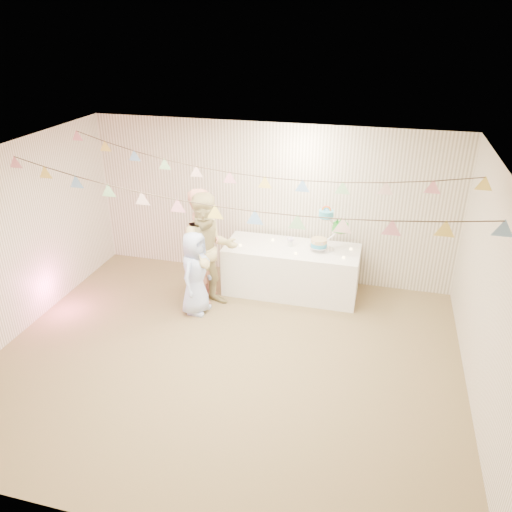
% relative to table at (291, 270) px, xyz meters
% --- Properties ---
extents(floor, '(6.00, 6.00, 0.00)m').
position_rel_table_xyz_m(floor, '(-0.48, -1.96, -0.39)').
color(floor, brown).
rests_on(floor, ground).
extents(ceiling, '(6.00, 6.00, 0.00)m').
position_rel_table_xyz_m(ceiling, '(-0.48, -1.96, 2.21)').
color(ceiling, white).
rests_on(ceiling, ground).
extents(back_wall, '(6.00, 6.00, 0.00)m').
position_rel_table_xyz_m(back_wall, '(-0.48, 0.54, 0.91)').
color(back_wall, white).
rests_on(back_wall, ground).
extents(front_wall, '(6.00, 6.00, 0.00)m').
position_rel_table_xyz_m(front_wall, '(-0.48, -4.46, 0.91)').
color(front_wall, white).
rests_on(front_wall, ground).
extents(left_wall, '(5.00, 5.00, 0.00)m').
position_rel_table_xyz_m(left_wall, '(-3.48, -1.96, 0.91)').
color(left_wall, white).
rests_on(left_wall, ground).
extents(right_wall, '(5.00, 5.00, 0.00)m').
position_rel_table_xyz_m(right_wall, '(2.52, -1.96, 0.91)').
color(right_wall, white).
rests_on(right_wall, ground).
extents(table, '(2.10, 0.84, 0.79)m').
position_rel_table_xyz_m(table, '(0.00, 0.00, 0.00)').
color(table, white).
rests_on(table, floor).
extents(cake_stand, '(0.60, 0.35, 0.67)m').
position_rel_table_xyz_m(cake_stand, '(0.55, 0.05, 0.69)').
color(cake_stand, silver).
rests_on(cake_stand, table).
extents(cake_bottom, '(0.31, 0.31, 0.15)m').
position_rel_table_xyz_m(cake_bottom, '(0.40, -0.01, 0.44)').
color(cake_bottom, '#2A96C5').
rests_on(cake_bottom, cake_stand).
extents(cake_middle, '(0.27, 0.27, 0.22)m').
position_rel_table_xyz_m(cake_middle, '(0.73, 0.14, 0.71)').
color(cake_middle, green).
rests_on(cake_middle, cake_stand).
extents(cake_top_tier, '(0.25, 0.25, 0.19)m').
position_rel_table_xyz_m(cake_top_tier, '(0.49, 0.02, 0.98)').
color(cake_top_tier, '#3DA4BF').
rests_on(cake_top_tier, cake_stand).
extents(platter, '(0.34, 0.34, 0.02)m').
position_rel_table_xyz_m(platter, '(-0.58, -0.05, 0.36)').
color(platter, white).
rests_on(platter, table).
extents(posy, '(0.13, 0.13, 0.15)m').
position_rel_table_xyz_m(posy, '(-0.04, 0.05, 0.43)').
color(posy, white).
rests_on(posy, table).
extents(person_adult_a, '(0.47, 0.68, 1.82)m').
position_rel_table_xyz_m(person_adult_a, '(-1.25, -0.54, 0.51)').
color(person_adult_a, tan).
rests_on(person_adult_a, floor).
extents(person_adult_b, '(1.12, 1.06, 1.82)m').
position_rel_table_xyz_m(person_adult_b, '(-1.12, -0.72, 0.51)').
color(person_adult_b, tan).
rests_on(person_adult_b, floor).
extents(person_child, '(0.49, 0.68, 1.30)m').
position_rel_table_xyz_m(person_child, '(-1.26, -0.94, 0.25)').
color(person_child, '#B4C8FF').
rests_on(person_child, floor).
extents(bunting_back, '(5.60, 1.10, 0.40)m').
position_rel_table_xyz_m(bunting_back, '(-0.48, -0.86, 1.96)').
color(bunting_back, pink).
rests_on(bunting_back, ceiling).
extents(bunting_front, '(5.60, 0.90, 0.36)m').
position_rel_table_xyz_m(bunting_front, '(-0.48, -2.16, 1.93)').
color(bunting_front, '#72A5E5').
rests_on(bunting_front, ceiling).
extents(tealight_0, '(0.04, 0.04, 0.03)m').
position_rel_table_xyz_m(tealight_0, '(-0.80, -0.15, 0.41)').
color(tealight_0, '#FFD88C').
rests_on(tealight_0, table).
extents(tealight_1, '(0.04, 0.04, 0.03)m').
position_rel_table_xyz_m(tealight_1, '(-0.35, 0.18, 0.41)').
color(tealight_1, '#FFD88C').
rests_on(tealight_1, table).
extents(tealight_2, '(0.04, 0.04, 0.03)m').
position_rel_table_xyz_m(tealight_2, '(0.10, -0.22, 0.41)').
color(tealight_2, '#FFD88C').
rests_on(tealight_2, table).
extents(tealight_3, '(0.04, 0.04, 0.03)m').
position_rel_table_xyz_m(tealight_3, '(0.35, 0.22, 0.41)').
color(tealight_3, '#FFD88C').
rests_on(tealight_3, table).
extents(tealight_4, '(0.04, 0.04, 0.03)m').
position_rel_table_xyz_m(tealight_4, '(0.82, -0.18, 0.41)').
color(tealight_4, '#FFD88C').
rests_on(tealight_4, table).
extents(tealight_5, '(0.04, 0.04, 0.03)m').
position_rel_table_xyz_m(tealight_5, '(0.90, 0.15, 0.41)').
color(tealight_5, '#FFD88C').
rests_on(tealight_5, table).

